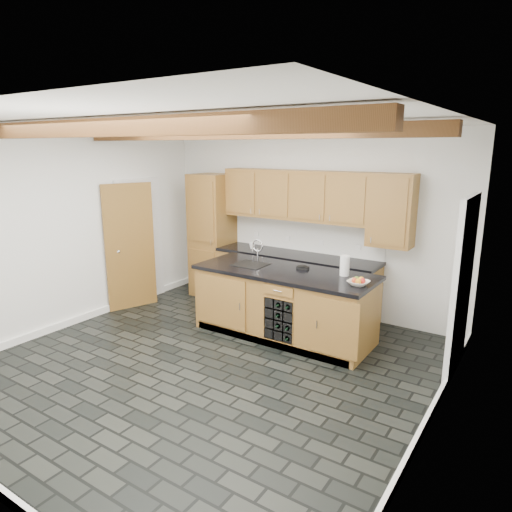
{
  "coord_description": "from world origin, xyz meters",
  "views": [
    {
      "loc": [
        3.24,
        -3.83,
        2.55
      ],
      "look_at": [
        0.17,
        0.8,
        1.21
      ],
      "focal_mm": 32.0,
      "sensor_mm": 36.0,
      "label": 1
    }
  ],
  "objects": [
    {
      "name": "ground",
      "position": [
        0.0,
        0.0,
        0.0
      ],
      "size": [
        5.0,
        5.0,
        0.0
      ],
      "primitive_type": "plane",
      "color": "black",
      "rests_on": "ground"
    },
    {
      "name": "paper_towel",
      "position": [
        1.07,
        1.5,
        1.06
      ],
      "size": [
        0.12,
        0.12,
        0.26
      ],
      "primitive_type": "cylinder",
      "color": "white",
      "rests_on": "island"
    },
    {
      "name": "back_cabinetry",
      "position": [
        -0.38,
        2.24,
        0.98
      ],
      "size": [
        3.65,
        0.62,
        2.2
      ],
      "color": "#996531",
      "rests_on": "ground"
    },
    {
      "name": "room_shell",
      "position": [
        -0.09,
        0.53,
        1.53
      ],
      "size": [
        5.01,
        5.0,
        5.0
      ],
      "color": "white",
      "rests_on": "ground"
    },
    {
      "name": "island",
      "position": [
        0.31,
        1.28,
        0.46
      ],
      "size": [
        2.48,
        0.96,
        0.93
      ],
      "color": "#996531",
      "rests_on": "ground"
    },
    {
      "name": "fruit_cluster",
      "position": [
        1.38,
        1.19,
        0.99
      ],
      "size": [
        0.16,
        0.17,
        0.07
      ],
      "color": "red",
      "rests_on": "fruit_bowl"
    },
    {
      "name": "kitchen_scale",
      "position": [
        0.47,
        1.49,
        0.95
      ],
      "size": [
        0.17,
        0.11,
        0.05
      ],
      "rotation": [
        0.0,
        0.0,
        0.17
      ],
      "color": "black",
      "rests_on": "island"
    },
    {
      "name": "mug",
      "position": [
        -0.81,
        2.17,
        0.98
      ],
      "size": [
        0.13,
        0.13,
        0.1
      ],
      "primitive_type": "imported",
      "rotation": [
        0.0,
        0.0,
        -0.31
      ],
      "color": "white",
      "rests_on": "back_cabinetry"
    },
    {
      "name": "faucet",
      "position": [
        -0.25,
        1.33,
        0.96
      ],
      "size": [
        0.45,
        0.4,
        0.34
      ],
      "color": "black",
      "rests_on": "island"
    },
    {
      "name": "fruit_bowl",
      "position": [
        1.38,
        1.19,
        0.96
      ],
      "size": [
        0.28,
        0.28,
        0.06
      ],
      "primitive_type": "imported",
      "rotation": [
        0.0,
        0.0,
        -0.14
      ],
      "color": "silver",
      "rests_on": "island"
    }
  ]
}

